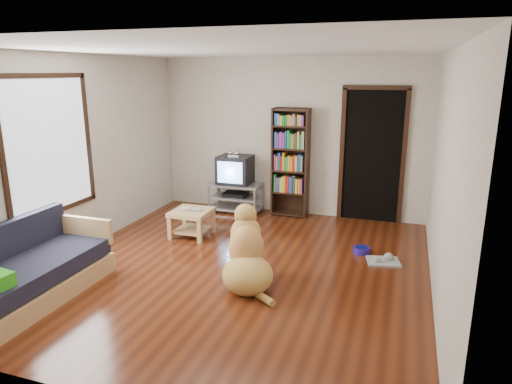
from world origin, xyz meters
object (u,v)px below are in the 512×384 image
(dog_bowl, at_px, (361,250))
(laptop, at_px, (190,210))
(grey_rag, at_px, (383,262))
(crt_tv, at_px, (236,169))
(coffee_table, at_px, (192,218))
(sofa, at_px, (30,274))
(dog, at_px, (247,256))
(bookshelf, at_px, (291,157))
(tv_stand, at_px, (235,196))

(dog_bowl, bearing_deg, laptop, -176.28)
(grey_rag, relative_size, crt_tv, 0.69)
(coffee_table, bearing_deg, grey_rag, -2.50)
(laptop, relative_size, coffee_table, 0.57)
(sofa, bearing_deg, dog, 26.21)
(grey_rag, relative_size, dog, 0.39)
(bookshelf, distance_m, dog, 2.78)
(dog_bowl, relative_size, grey_rag, 0.55)
(grey_rag, distance_m, tv_stand, 3.01)
(tv_stand, relative_size, coffee_table, 1.64)
(grey_rag, bearing_deg, sofa, -149.13)
(tv_stand, bearing_deg, sofa, -105.02)
(laptop, height_order, sofa, sofa)
(tv_stand, relative_size, sofa, 0.50)
(crt_tv, relative_size, dog, 0.57)
(crt_tv, xyz_separation_m, coffee_table, (-0.16, -1.40, -0.46))
(dog, bearing_deg, sofa, -153.79)
(dog_bowl, distance_m, bookshelf, 2.13)
(grey_rag, height_order, bookshelf, bookshelf)
(grey_rag, height_order, sofa, sofa)
(grey_rag, bearing_deg, tv_stand, 149.94)
(coffee_table, height_order, dog, dog)
(crt_tv, height_order, coffee_table, crt_tv)
(laptop, xyz_separation_m, grey_rag, (2.75, -0.09, -0.40))
(tv_stand, xyz_separation_m, sofa, (-0.97, -3.63, -0.01))
(laptop, height_order, dog, dog)
(coffee_table, bearing_deg, crt_tv, 83.37)
(laptop, distance_m, crt_tv, 1.48)
(laptop, distance_m, dog, 1.76)
(coffee_table, relative_size, dog, 0.54)
(bookshelf, height_order, dog, bookshelf)
(grey_rag, bearing_deg, crt_tv, 149.58)
(sofa, height_order, coffee_table, sofa)
(grey_rag, distance_m, sofa, 4.16)
(grey_rag, distance_m, crt_tv, 3.09)
(dog_bowl, height_order, sofa, sofa)
(laptop, xyz_separation_m, dog, (1.30, -1.18, -0.08))
(laptop, distance_m, coffee_table, 0.14)
(crt_tv, height_order, dog, crt_tv)
(grey_rag, relative_size, bookshelf, 0.22)
(dog_bowl, bearing_deg, coffee_table, -176.98)
(tv_stand, bearing_deg, laptop, -96.59)
(sofa, bearing_deg, grey_rag, 30.87)
(coffee_table, xyz_separation_m, dog, (1.30, -1.21, 0.05))
(grey_rag, xyz_separation_m, bookshelf, (-1.64, 1.59, 0.99))
(grey_rag, relative_size, coffee_table, 0.73)
(dog_bowl, distance_m, grey_rag, 0.39)
(crt_tv, bearing_deg, laptop, -96.49)
(laptop, relative_size, grey_rag, 0.79)
(tv_stand, relative_size, crt_tv, 1.55)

